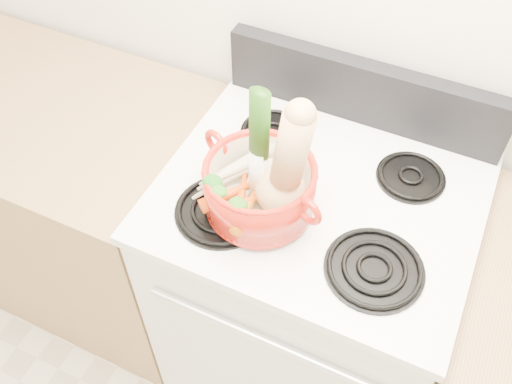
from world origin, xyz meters
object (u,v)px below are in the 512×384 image
at_px(stove_body, 306,293).
at_px(dutch_oven, 260,188).
at_px(leek, 259,146).
at_px(squash, 282,161).

xyz_separation_m(stove_body, dutch_oven, (-0.11, -0.11, 0.57)).
distance_m(dutch_oven, leek, 0.12).
xyz_separation_m(stove_body, leek, (-0.12, -0.10, 0.69)).
height_order(squash, leek, leek).
relative_size(stove_body, dutch_oven, 3.58).
bearing_deg(leek, stove_body, 50.65).
height_order(stove_body, squash, squash).
relative_size(dutch_oven, squash, 0.86).
relative_size(squash, leek, 0.93).
relative_size(stove_body, squash, 3.09).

